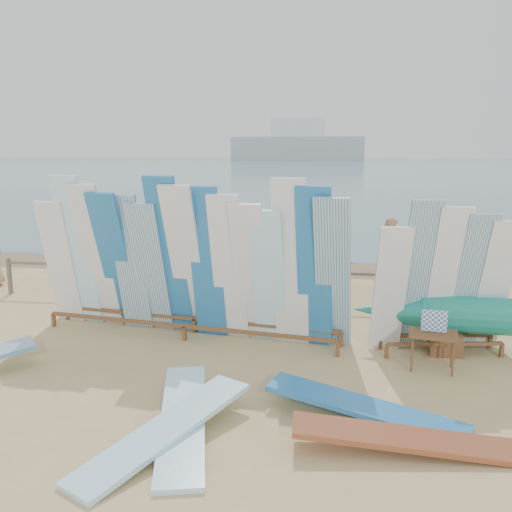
% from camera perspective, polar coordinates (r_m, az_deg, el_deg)
% --- Properties ---
extents(ground, '(160.00, 160.00, 0.00)m').
position_cam_1_polar(ground, '(9.97, -3.91, -9.75)').
color(ground, tan).
rests_on(ground, ground).
extents(ocean, '(320.00, 240.00, 0.02)m').
position_cam_1_polar(ocean, '(137.15, 7.79, 9.50)').
color(ocean, '#466F7D').
rests_on(ocean, ground).
extents(wet_sand_strip, '(40.00, 2.60, 0.01)m').
position_cam_1_polar(wet_sand_strip, '(16.80, 1.36, -1.09)').
color(wet_sand_strip, '#7D6346').
rests_on(wet_sand_strip, ground).
extents(distant_ship, '(45.00, 8.00, 14.00)m').
position_cam_1_polar(distant_ship, '(189.62, 4.38, 11.58)').
color(distant_ship, '#999EA3').
rests_on(distant_ship, ocean).
extents(fence, '(12.08, 0.08, 0.90)m').
position_cam_1_polar(fence, '(12.60, -1.02, -2.27)').
color(fence, '#66584D').
rests_on(fence, ground).
extents(main_surfboard_rack, '(6.23, 1.62, 3.10)m').
position_cam_1_polar(main_surfboard_rack, '(10.30, -7.15, -1.03)').
color(main_surfboard_rack, brown).
rests_on(main_surfboard_rack, ground).
extents(side_surfboard_rack, '(2.46, 1.11, 2.76)m').
position_cam_1_polar(side_surfboard_rack, '(9.93, 19.18, -2.91)').
color(side_surfboard_rack, brown).
rests_on(side_surfboard_rack, ground).
extents(vendor_table, '(0.83, 0.65, 1.01)m').
position_cam_1_polar(vendor_table, '(9.41, 18.07, -9.39)').
color(vendor_table, brown).
rests_on(vendor_table, ground).
extents(flat_board_b, '(1.75, 2.64, 0.36)m').
position_cam_1_polar(flat_board_b, '(7.13, -9.47, -18.85)').
color(flat_board_b, '#99DAF6').
rests_on(flat_board_b, ground).
extents(flat_board_d, '(2.74, 1.29, 0.32)m').
position_cam_1_polar(flat_board_d, '(7.73, 11.36, -16.40)').
color(flat_board_d, '#236EB2').
rests_on(flat_board_d, ground).
extents(flat_board_a, '(1.19, 2.75, 0.30)m').
position_cam_1_polar(flat_board_a, '(7.38, -7.68, -17.69)').
color(flat_board_a, '#99DAF6').
rests_on(flat_board_a, ground).
extents(flat_board_c, '(2.72, 0.71, 0.31)m').
position_cam_1_polar(flat_board_c, '(7.13, 15.35, -19.14)').
color(flat_board_c, '#984C29').
rests_on(flat_board_c, ground).
extents(beach_chair_left, '(0.83, 0.84, 0.93)m').
position_cam_1_polar(beach_chair_left, '(13.18, -1.93, -3.28)').
color(beach_chair_left, red).
rests_on(beach_chair_left, ground).
extents(beach_chair_right, '(0.81, 0.82, 0.93)m').
position_cam_1_polar(beach_chair_right, '(13.75, 5.17, -2.72)').
color(beach_chair_right, red).
rests_on(beach_chair_right, ground).
extents(stroller, '(0.89, 1.03, 1.19)m').
position_cam_1_polar(stroller, '(13.70, 4.37, -1.87)').
color(stroller, red).
rests_on(stroller, ground).
extents(beachgoer_4, '(1.06, 1.07, 1.80)m').
position_cam_1_polar(beachgoer_4, '(15.09, 2.88, 0.98)').
color(beachgoer_4, '#8C6042').
rests_on(beachgoer_4, ground).
extents(beachgoer_2, '(0.83, 0.97, 1.81)m').
position_cam_1_polar(beachgoer_2, '(14.98, -16.84, 0.46)').
color(beachgoer_2, beige).
rests_on(beachgoer_2, ground).
extents(beachgoer_11, '(0.59, 1.68, 1.79)m').
position_cam_1_polar(beachgoer_11, '(18.17, -13.93, 2.39)').
color(beachgoer_11, beige).
rests_on(beachgoer_11, ground).
extents(beachgoer_7, '(0.72, 0.72, 1.80)m').
position_cam_1_polar(beachgoer_7, '(14.84, 13.95, 0.50)').
color(beachgoer_7, '#8C6042').
rests_on(beachgoer_7, ground).
extents(beachgoer_5, '(1.31, 1.43, 1.58)m').
position_cam_1_polar(beachgoer_5, '(15.06, 3.98, 0.54)').
color(beachgoer_5, beige).
rests_on(beachgoer_5, ground).
extents(beachgoer_8, '(0.65, 0.93, 1.73)m').
position_cam_1_polar(beachgoer_8, '(13.36, 16.91, -0.96)').
color(beachgoer_8, beige).
rests_on(beachgoer_8, ground).
extents(beachgoer_1, '(0.67, 0.78, 1.87)m').
position_cam_1_polar(beachgoer_1, '(14.13, -9.48, 0.31)').
color(beachgoer_1, '#8C6042').
rests_on(beachgoer_1, ground).
extents(beachgoer_9, '(0.56, 1.08, 1.61)m').
position_cam_1_polar(beachgoer_9, '(15.77, 20.63, 0.37)').
color(beachgoer_9, tan).
rests_on(beachgoer_9, ground).
extents(beachgoer_extra_1, '(1.01, 0.65, 1.59)m').
position_cam_1_polar(beachgoer_extra_1, '(16.01, -17.74, 0.67)').
color(beachgoer_extra_1, '#8C6042').
rests_on(beachgoer_extra_1, ground).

